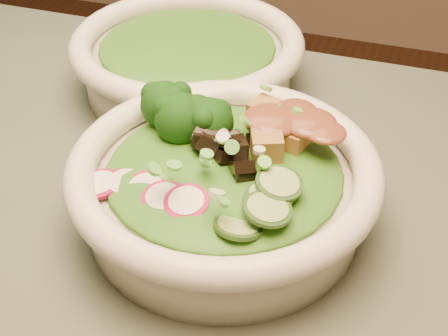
% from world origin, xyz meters
% --- Properties ---
extents(salad_bowl, '(0.26, 0.26, 0.07)m').
position_xyz_m(salad_bowl, '(0.05, 0.07, 0.79)').
color(salad_bowl, white).
rests_on(salad_bowl, dining_table).
extents(side_bowl, '(0.26, 0.26, 0.07)m').
position_xyz_m(side_bowl, '(-0.06, 0.27, 0.79)').
color(side_bowl, white).
rests_on(side_bowl, dining_table).
extents(lettuce_bed, '(0.19, 0.19, 0.02)m').
position_xyz_m(lettuce_bed, '(0.05, 0.07, 0.81)').
color(lettuce_bed, '#1B5912').
rests_on(lettuce_bed, salad_bowl).
extents(side_lettuce, '(0.17, 0.17, 0.02)m').
position_xyz_m(side_lettuce, '(-0.06, 0.27, 0.81)').
color(side_lettuce, '#1B5912').
rests_on(side_lettuce, side_bowl).
extents(broccoli_florets, '(0.09, 0.09, 0.04)m').
position_xyz_m(broccoli_florets, '(-0.00, 0.11, 0.82)').
color(broccoli_florets, black).
rests_on(broccoli_florets, salad_bowl).
extents(radish_slices, '(0.11, 0.07, 0.02)m').
position_xyz_m(radish_slices, '(0.01, 0.02, 0.81)').
color(radish_slices, maroon).
rests_on(radish_slices, salad_bowl).
extents(cucumber_slices, '(0.08, 0.08, 0.03)m').
position_xyz_m(cucumber_slices, '(0.09, 0.03, 0.82)').
color(cucumber_slices, '#A9CB71').
rests_on(cucumber_slices, salad_bowl).
extents(mushroom_heap, '(0.08, 0.08, 0.04)m').
position_xyz_m(mushroom_heap, '(0.05, 0.08, 0.82)').
color(mushroom_heap, black).
rests_on(mushroom_heap, salad_bowl).
extents(tofu_cubes, '(0.10, 0.08, 0.03)m').
position_xyz_m(tofu_cubes, '(0.09, 0.11, 0.82)').
color(tofu_cubes, '#A87038').
rests_on(tofu_cubes, salad_bowl).
extents(peanut_sauce, '(0.07, 0.05, 0.02)m').
position_xyz_m(peanut_sauce, '(0.09, 0.11, 0.83)').
color(peanut_sauce, brown).
rests_on(peanut_sauce, tofu_cubes).
extents(scallion_garnish, '(0.18, 0.18, 0.02)m').
position_xyz_m(scallion_garnish, '(0.05, 0.07, 0.83)').
color(scallion_garnish, '#60BF43').
rests_on(scallion_garnish, salad_bowl).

